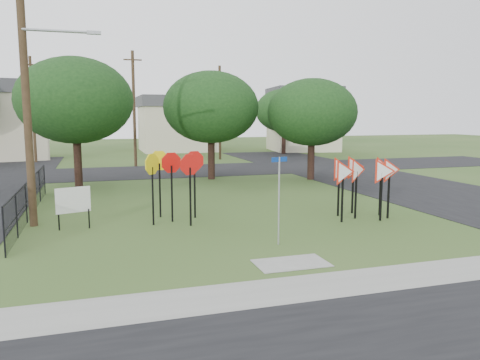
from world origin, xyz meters
name	(u,v)px	position (x,y,z in m)	size (l,w,h in m)	color
ground	(262,241)	(0.00, 0.00, 0.00)	(140.00, 140.00, 0.00)	#304D1C
sidewalk	(321,286)	(0.00, -4.20, 0.01)	(30.00, 1.60, 0.02)	gray
planting_strip	(347,305)	(0.00, -5.40, 0.01)	(30.00, 0.80, 0.02)	#304D1C
street_right	(393,183)	(12.00, 10.00, 0.01)	(8.00, 50.00, 0.02)	black
street_far	(169,171)	(0.00, 20.00, 0.01)	(60.00, 8.00, 0.02)	black
curb_pad	(291,263)	(0.00, -2.40, 0.01)	(2.00, 1.20, 0.02)	gray
street_name_sign	(279,194)	(0.38, -0.50, 1.60)	(0.56, 0.15, 2.77)	#9EA1A6
stop_sign_cluster	(174,170)	(-2.22, 3.73, 1.97)	(2.43, 2.03, 2.68)	black
yield_sign_cluster	(364,173)	(5.02, 2.15, 1.81)	(3.15, 1.75, 2.46)	black
info_board	(73,201)	(-5.85, 3.50, 1.01)	(1.17, 0.40, 1.52)	black
utility_pole_main	(27,82)	(-7.24, 4.50, 5.21)	(3.55, 0.33, 10.00)	#463420
far_pole_a	(134,108)	(-2.00, 24.00, 4.60)	(1.40, 0.24, 9.00)	#463420
far_pole_b	(220,112)	(6.00, 28.00, 4.35)	(1.40, 0.24, 8.50)	#463420
far_pole_c	(33,109)	(-10.00, 30.00, 4.60)	(1.40, 0.24, 9.00)	#463420
fence_run	(30,197)	(-7.60, 6.25, 0.78)	(0.05, 11.55, 1.50)	black
house_mid	(176,123)	(4.00, 40.00, 3.15)	(8.40, 8.40, 6.20)	beige
house_right	(303,119)	(18.00, 36.00, 3.65)	(8.30, 8.30, 7.20)	beige
tree_near_left	(75,101)	(-6.00, 14.00, 4.86)	(6.40, 6.40, 7.27)	black
tree_near_mid	(211,107)	(2.00, 15.00, 4.54)	(6.00, 6.00, 6.80)	black
tree_near_right	(312,112)	(8.00, 13.00, 4.22)	(5.60, 5.60, 6.33)	black
tree_far_right	(284,111)	(14.00, 32.00, 4.54)	(6.00, 6.00, 6.80)	black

